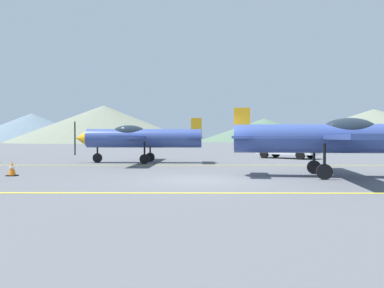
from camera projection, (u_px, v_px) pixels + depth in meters
The scene contains 11 objects.
ground_plane at pixel (202, 180), 13.94m from camera, with size 400.00×400.00×0.00m, color #54565B.
apron_line_near at pixel (204, 193), 10.61m from camera, with size 80.00×0.16×0.01m, color yellow.
apron_line_far at pixel (199, 165), 21.37m from camera, with size 80.00×0.16×0.01m, color yellow.
airplane_near at pixel (333, 137), 15.07m from camera, with size 7.94×9.10×2.72m.
airplane_mid at pixel (139, 138), 23.66m from camera, with size 7.86×9.06×2.72m.
car_sedan at pixel (287, 147), 28.63m from camera, with size 4.46×4.13×1.62m.
traffic_cone_front at pixel (12, 169), 15.46m from camera, with size 0.36×0.36×0.59m.
hill_left at pixel (32, 127), 169.59m from camera, with size 56.94×56.94×12.22m, color slate.
hill_centerleft at pixel (104, 124), 128.10m from camera, with size 61.26×61.26×12.18m, color slate.
hill_centerright at pixel (264, 130), 149.19m from camera, with size 52.49×52.49×8.96m, color #4C6651.
hill_right at pixel (374, 126), 135.27m from camera, with size 71.68×71.68×11.50m, color slate.
Camera 1 is at (-0.27, -13.92, 1.51)m, focal length 36.43 mm.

